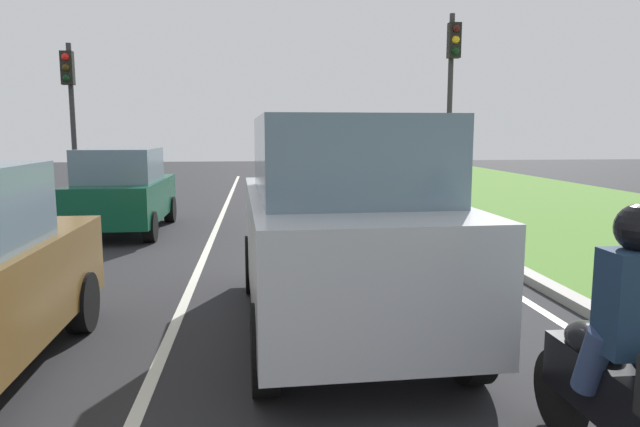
# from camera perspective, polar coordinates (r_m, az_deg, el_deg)

# --- Properties ---
(ground_plane) EXTENTS (60.00, 60.00, 0.00)m
(ground_plane) POSITION_cam_1_polar(r_m,az_deg,el_deg) (12.04, -7.17, -2.17)
(ground_plane) COLOR #262628
(lane_line_center) EXTENTS (0.12, 32.00, 0.01)m
(lane_line_center) POSITION_cam_1_polar(r_m,az_deg,el_deg) (12.08, -10.50, -2.20)
(lane_line_center) COLOR silver
(lane_line_center) RESTS_ON ground
(lane_line_right_edge) EXTENTS (0.12, 32.00, 0.01)m
(lane_line_right_edge) POSITION_cam_1_polar(r_m,az_deg,el_deg) (12.50, 9.57, -1.83)
(lane_line_right_edge) COLOR silver
(lane_line_right_edge) RESTS_ON ground
(grass_verge_right) EXTENTS (9.00, 48.00, 0.06)m
(grass_verge_right) POSITION_cam_1_polar(r_m,az_deg,el_deg) (14.59, 28.44, -1.17)
(grass_verge_right) COLOR #548433
(grass_verge_right) RESTS_ON ground
(curb_right) EXTENTS (0.24, 48.00, 0.12)m
(curb_right) POSITION_cam_1_polar(r_m,az_deg,el_deg) (12.63, 11.76, -1.52)
(curb_right) COLOR #9E9B93
(curb_right) RESTS_ON ground
(car_suv_ahead) EXTENTS (2.10, 4.56, 2.28)m
(car_suv_ahead) POSITION_cam_1_polar(r_m,az_deg,el_deg) (6.17, 1.92, -0.93)
(car_suv_ahead) COLOR #B7BABF
(car_suv_ahead) RESTS_ON ground
(car_hatchback_far) EXTENTS (1.74, 3.71, 1.78)m
(car_hatchback_far) POSITION_cam_1_polar(r_m,az_deg,el_deg) (12.93, -18.82, 2.11)
(car_hatchback_far) COLOR #0C472D
(car_hatchback_far) RESTS_ON ground
(motorcycle) EXTENTS (0.40, 1.90, 1.01)m
(motorcycle) POSITION_cam_1_polar(r_m,az_deg,el_deg) (3.93, 28.36, -16.38)
(motorcycle) COLOR black
(motorcycle) RESTS_ON ground
(rider_person) EXTENTS (0.50, 0.40, 1.16)m
(rider_person) POSITION_cam_1_polar(r_m,az_deg,el_deg) (3.76, 28.57, -7.44)
(rider_person) COLOR #192D47
(rider_person) RESTS_ON ground
(traffic_light_near_right) EXTENTS (0.32, 0.50, 5.21)m
(traffic_light_near_right) POSITION_cam_1_polar(r_m,az_deg,el_deg) (16.19, 12.84, 12.76)
(traffic_light_near_right) COLOR #2D2D2D
(traffic_light_near_right) RESTS_ON ground
(traffic_light_overhead_left) EXTENTS (0.32, 0.50, 4.53)m
(traffic_light_overhead_left) POSITION_cam_1_polar(r_m,az_deg,el_deg) (17.71, -23.37, 10.49)
(traffic_light_overhead_left) COLOR #2D2D2D
(traffic_light_overhead_left) RESTS_ON ground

